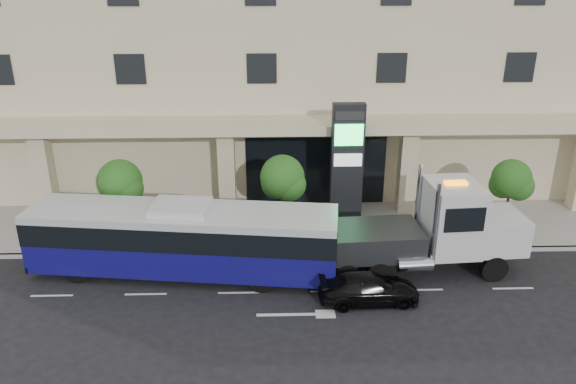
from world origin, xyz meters
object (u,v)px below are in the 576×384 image
Objects in this scene: black_sedan at (369,288)px; signage_pylon at (347,165)px; tow_truck at (430,232)px; city_bus at (183,238)px.

signage_pylon is (-0.12, 7.27, 2.90)m from black_sedan.
black_sedan is (-3.09, -2.48, -1.36)m from tow_truck.
city_bus is at bearing 175.74° from tow_truck.
city_bus is at bearing -149.66° from signage_pylon.
signage_pylon reaches higher than city_bus.
city_bus is 8.51m from black_sedan.
tow_truck is 2.51× the size of black_sedan.
tow_truck is at bearing -54.20° from black_sedan.
signage_pylon is at bearing -2.01° from black_sedan.
signage_pylon is (-3.21, 4.79, 1.53)m from tow_truck.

